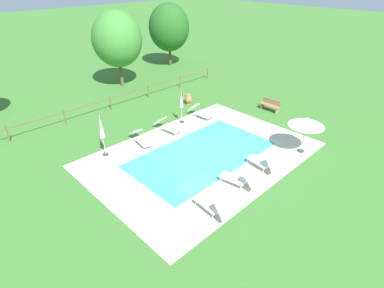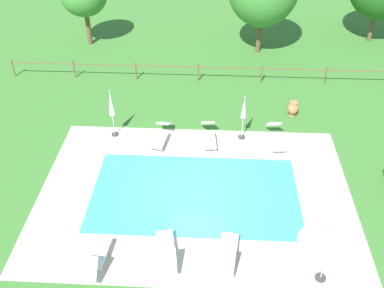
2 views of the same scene
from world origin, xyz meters
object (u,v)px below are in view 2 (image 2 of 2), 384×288
at_px(patio_umbrella_closed_row_west, 111,106).
at_px(sun_lounger_north_far, 208,135).
at_px(sun_lounger_south_mid, 166,250).
at_px(sun_lounger_north_mid, 95,257).
at_px(terracotta_urn_near_fence, 293,108).
at_px(sun_lounger_north_end, 227,252).
at_px(sun_lounger_south_near_corner, 276,137).
at_px(patio_umbrella_open_foreground, 331,240).
at_px(patio_umbrella_closed_row_centre, 244,111).
at_px(sun_lounger_north_near_steps, 161,135).

bearing_deg(patio_umbrella_closed_row_west, sun_lounger_north_far, -3.51).
xyz_separation_m(sun_lounger_south_mid, patio_umbrella_closed_row_west, (-3.13, 6.99, 1.21)).
distance_m(sun_lounger_north_mid, terracotta_urn_near_fence, 12.32).
height_order(sun_lounger_north_end, sun_lounger_south_near_corner, sun_lounger_north_end).
relative_size(sun_lounger_north_mid, patio_umbrella_open_foreground, 0.89).
bearing_deg(terracotta_urn_near_fence, sun_lounger_south_mid, -120.83).
height_order(patio_umbrella_closed_row_centre, terracotta_urn_near_fence, patio_umbrella_closed_row_centre).
bearing_deg(sun_lounger_north_near_steps, patio_umbrella_closed_row_centre, 6.83).
height_order(sun_lounger_north_end, terracotta_urn_near_fence, sun_lounger_north_end).
height_order(sun_lounger_north_near_steps, patio_umbrella_closed_row_west, patio_umbrella_closed_row_west).
height_order(sun_lounger_north_mid, sun_lounger_south_mid, sun_lounger_north_mid).
bearing_deg(sun_lounger_north_near_steps, patio_umbrella_closed_row_west, 170.66).
height_order(sun_lounger_north_near_steps, sun_lounger_south_near_corner, sun_lounger_south_near_corner).
relative_size(sun_lounger_north_mid, sun_lounger_north_far, 0.94).
distance_m(sun_lounger_north_mid, patio_umbrella_closed_row_west, 7.56).
xyz_separation_m(sun_lounger_north_far, sun_lounger_north_end, (0.79, -6.72, 0.03)).
bearing_deg(patio_umbrella_closed_row_centre, sun_lounger_south_near_corner, -12.78).
distance_m(sun_lounger_north_mid, patio_umbrella_open_foreground, 7.59).
xyz_separation_m(sun_lounger_north_near_steps, terracotta_urn_near_fence, (6.36, 2.51, 0.06)).
bearing_deg(sun_lounger_south_near_corner, sun_lounger_north_far, -179.81).
height_order(sun_lounger_north_near_steps, sun_lounger_north_mid, sun_lounger_north_mid).
bearing_deg(patio_umbrella_open_foreground, sun_lounger_north_end, 169.06).
bearing_deg(sun_lounger_north_end, terracotta_urn_near_fence, 69.71).
xyz_separation_m(sun_lounger_south_mid, terracotta_urn_near_fence, (5.45, 9.14, 0.03)).
bearing_deg(patio_umbrella_open_foreground, terracotta_urn_near_fence, 88.10).
bearing_deg(patio_umbrella_open_foreground, sun_lounger_south_near_corner, 96.00).
relative_size(sun_lounger_north_mid, sun_lounger_north_end, 1.01).
xyz_separation_m(sun_lounger_north_mid, sun_lounger_north_end, (4.39, 0.43, 0.01)).
height_order(sun_lounger_north_end, patio_umbrella_open_foreground, patio_umbrella_open_foreground).
relative_size(sun_lounger_north_far, sun_lounger_north_end, 1.08).
height_order(sun_lounger_north_near_steps, sun_lounger_south_mid, sun_lounger_south_mid).
bearing_deg(patio_umbrella_open_foreground, sun_lounger_north_near_steps, 129.93).
relative_size(sun_lounger_south_near_corner, patio_umbrella_open_foreground, 0.92).
distance_m(sun_lounger_north_end, sun_lounger_south_near_corner, 7.11).
height_order(patio_umbrella_open_foreground, terracotta_urn_near_fence, patio_umbrella_open_foreground).
bearing_deg(sun_lounger_south_mid, patio_umbrella_closed_row_centre, 68.10).
bearing_deg(terracotta_urn_near_fence, patio_umbrella_closed_row_west, -165.99).
bearing_deg(patio_umbrella_closed_row_centre, terracotta_urn_near_fence, 38.29).
bearing_deg(sun_lounger_north_far, terracotta_urn_near_fence, 30.10).
height_order(sun_lounger_north_far, patio_umbrella_closed_row_west, patio_umbrella_closed_row_west).
distance_m(sun_lounger_north_mid, patio_umbrella_closed_row_centre, 9.17).
distance_m(sun_lounger_south_near_corner, patio_umbrella_open_foreground, 7.51).
relative_size(patio_umbrella_closed_row_west, patio_umbrella_closed_row_centre, 1.08).
bearing_deg(patio_umbrella_open_foreground, patio_umbrella_closed_row_centre, 106.62).
relative_size(sun_lounger_north_mid, terracotta_urn_near_fence, 2.43).
xyz_separation_m(sun_lounger_north_mid, terracotta_urn_near_fence, (7.76, 9.56, 0.03)).
distance_m(patio_umbrella_closed_row_centre, terracotta_urn_near_fence, 3.49).
bearing_deg(sun_lounger_north_mid, patio_umbrella_closed_row_west, 96.33).
relative_size(sun_lounger_north_end, patio_umbrella_closed_row_centre, 0.83).
distance_m(sun_lounger_south_near_corner, terracotta_urn_near_fence, 2.64).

